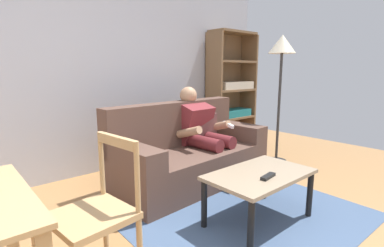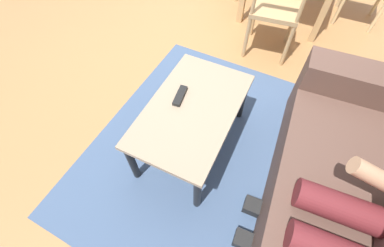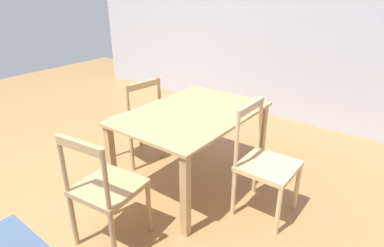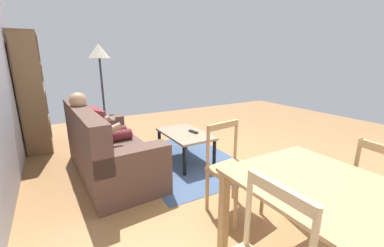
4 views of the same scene
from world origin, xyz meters
TOP-DOWN VIEW (x-y plane):
  - ground_plane at (0.00, 0.00)m, footprint 8.78×8.78m
  - wall_side at (-3.39, 0.00)m, footprint 0.12×5.50m
  - dining_table at (-1.30, 0.78)m, footprint 1.32×0.91m
  - dining_chair_near_wall at (-1.30, 1.51)m, footprint 0.42×0.42m
  - dining_chair_facing_couch at (-0.31, 0.79)m, footprint 0.47×0.47m
  - dining_chair_by_doorway at (-1.30, 0.06)m, footprint 0.47×0.47m

SIDE VIEW (x-z plane):
  - ground_plane at x=0.00m, z-range 0.00..0.00m
  - dining_chair_near_wall at x=-1.30m, z-range -0.01..0.91m
  - dining_chair_by_doorway at x=-1.30m, z-range 0.00..0.89m
  - dining_chair_facing_couch at x=-0.31m, z-range 0.00..0.89m
  - dining_table at x=-1.30m, z-range 0.26..0.97m
  - wall_side at x=-3.39m, z-range 0.00..2.70m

